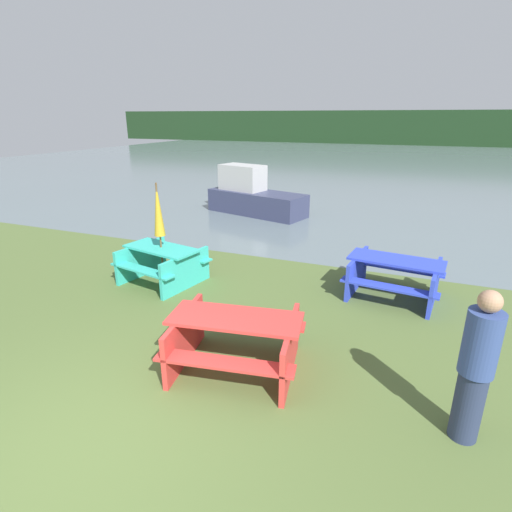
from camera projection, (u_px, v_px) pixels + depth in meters
name	position (u px, v px, depth m)	size (l,w,h in m)	color
ground_plane	(85.00, 453.00, 4.17)	(60.00, 60.00, 0.00)	#516633
water	(380.00, 160.00, 31.67)	(60.00, 50.00, 0.00)	slate
far_treeline	(398.00, 128.00, 48.52)	(80.00, 1.60, 4.00)	#193319
picnic_table_red	(236.00, 338.00, 5.43)	(1.98, 1.65, 0.79)	red
picnic_table_teal	(162.00, 261.00, 8.32)	(1.81, 1.66, 0.77)	#33B7A8
picnic_table_blue	(395.00, 274.00, 7.63)	(1.87, 1.57, 0.77)	blue
umbrella_gold	(158.00, 211.00, 7.97)	(0.22, 0.22, 2.09)	brown
boat	(253.00, 196.00, 14.26)	(3.80, 2.15, 1.68)	#333856
person	(476.00, 368.00, 4.10)	(0.35, 0.35, 1.75)	#283351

